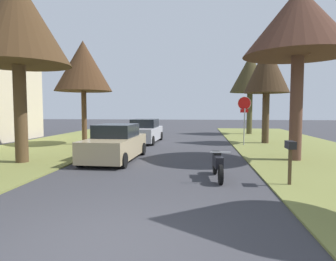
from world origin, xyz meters
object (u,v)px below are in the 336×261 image
street_tree_left_mid_b (83,66)px  street_tree_left_mid_a (17,22)px  street_tree_right_mid_a (299,23)px  curbside_mailbox (290,150)px  street_tree_right_mid_b (267,69)px  street_tree_right_far (250,74)px  stop_sign_far (244,110)px  parked_sedan_tan (115,144)px  parked_sedan_silver (144,132)px  parked_motorcycle (218,164)px

street_tree_left_mid_b → street_tree_left_mid_a: bearing=-91.6°
street_tree_right_mid_a → curbside_mailbox: size_ratio=5.75×
street_tree_right_mid_b → street_tree_right_far: 7.33m
stop_sign_far → curbside_mailbox: (-0.09, -9.67, -1.13)m
parked_sedan_tan → street_tree_right_far: bearing=60.7°
stop_sign_far → street_tree_left_mid_a: street_tree_left_mid_a is taller
street_tree_left_mid_a → parked_sedan_silver: bearing=66.4°
street_tree_left_mid_a → curbside_mailbox: 11.30m
parked_motorcycle → curbside_mailbox: (2.03, -0.70, 0.57)m
street_tree_right_mid_b → parked_sedan_tan: bearing=-138.0°
street_tree_right_mid_a → street_tree_left_mid_a: size_ratio=0.97×
street_tree_left_mid_a → curbside_mailbox: bearing=-14.7°
street_tree_left_mid_a → stop_sign_far: bearing=35.1°
curbside_mailbox → street_tree_right_far: bearing=84.4°
street_tree_right_mid_a → parked_sedan_tan: street_tree_right_mid_a is taller
stop_sign_far → street_tree_left_mid_a: 12.77m
parked_sedan_tan → stop_sign_far: bearing=42.7°
street_tree_right_mid_a → street_tree_left_mid_b: street_tree_right_mid_a is taller
street_tree_right_far → street_tree_left_mid_a: 19.52m
street_tree_left_mid_b → street_tree_right_far: bearing=38.9°
street_tree_left_mid_a → curbside_mailbox: (9.95, -2.61, -4.68)m
stop_sign_far → parked_sedan_silver: 6.71m
street_tree_left_mid_b → parked_sedan_tan: (3.47, -5.11, -4.14)m
stop_sign_far → street_tree_left_mid_b: (-9.87, -0.80, 2.68)m
stop_sign_far → curbside_mailbox: 9.73m
street_tree_right_far → street_tree_left_mid_a: (-11.73, -15.59, 0.39)m
street_tree_right_mid_a → street_tree_right_mid_b: bearing=88.8°
street_tree_right_mid_a → parked_sedan_silver: size_ratio=1.64×
parked_sedan_silver → street_tree_right_mid_b: bearing=0.5°
street_tree_right_mid_b → street_tree_left_mid_b: (-11.40, -2.03, 0.07)m
street_tree_right_mid_a → curbside_mailbox: street_tree_right_mid_a is taller
street_tree_right_far → street_tree_left_mid_b: (-11.56, -9.33, -0.48)m
street_tree_right_far → curbside_mailbox: size_ratio=5.55×
stop_sign_far → street_tree_right_mid_b: size_ratio=0.46×
street_tree_left_mid_b → parked_sedan_silver: 5.72m
stop_sign_far → parked_sedan_silver: bearing=169.8°
street_tree_right_mid_a → street_tree_right_mid_b: size_ratio=1.14×
street_tree_left_mid_b → street_tree_right_mid_a: bearing=-21.6°
street_tree_left_mid_a → parked_sedan_tan: size_ratio=1.69×
street_tree_left_mid_a → parked_sedan_tan: bearing=17.6°
stop_sign_far → street_tree_right_mid_b: bearing=38.5°
street_tree_right_mid_a → street_tree_left_mid_a: street_tree_left_mid_a is taller
street_tree_right_far → parked_motorcycle: (-3.82, -17.49, -4.87)m
stop_sign_far → street_tree_right_mid_b: 3.26m
street_tree_left_mid_a → street_tree_right_mid_b: bearing=35.6°
parked_motorcycle → curbside_mailbox: size_ratio=1.62×
street_tree_left_mid_a → parked_sedan_silver: 10.28m
stop_sign_far → street_tree_right_far: (1.70, 8.53, 3.16)m
street_tree_right_mid_b → parked_sedan_tan: street_tree_right_mid_b is taller
stop_sign_far → parked_motorcycle: (-2.12, -8.96, -1.71)m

